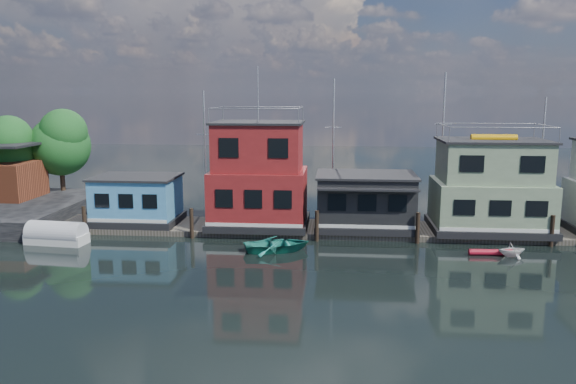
# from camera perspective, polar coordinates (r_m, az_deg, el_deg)

# --- Properties ---
(ground) EXTENTS (160.00, 160.00, 0.00)m
(ground) POSITION_cam_1_polar(r_m,az_deg,el_deg) (31.20, 9.73, -9.52)
(ground) COLOR black
(ground) RESTS_ON ground
(dock) EXTENTS (48.00, 5.00, 0.40)m
(dock) POSITION_cam_1_polar(r_m,az_deg,el_deg) (42.62, 8.47, -3.84)
(dock) COLOR #595147
(dock) RESTS_ON ground
(houseboat_blue) EXTENTS (6.40, 4.90, 3.66)m
(houseboat_blue) POSITION_cam_1_polar(r_m,az_deg,el_deg) (44.82, -15.08, -0.77)
(houseboat_blue) COLOR black
(houseboat_blue) RESTS_ON dock
(houseboat_red) EXTENTS (7.40, 5.90, 11.86)m
(houseboat_red) POSITION_cam_1_polar(r_m,az_deg,el_deg) (42.18, -2.99, 1.52)
(houseboat_red) COLOR black
(houseboat_red) RESTS_ON dock
(houseboat_dark) EXTENTS (7.40, 6.10, 4.06)m
(houseboat_dark) POSITION_cam_1_polar(r_m,az_deg,el_deg) (42.09, 7.87, -0.91)
(houseboat_dark) COLOR black
(houseboat_dark) RESTS_ON dock
(houseboat_green) EXTENTS (8.40, 5.90, 7.03)m
(houseboat_green) POSITION_cam_1_polar(r_m,az_deg,el_deg) (43.31, 19.89, 0.41)
(houseboat_green) COLOR black
(houseboat_green) RESTS_ON dock
(pilings) EXTENTS (42.28, 0.28, 2.20)m
(pilings) POSITION_cam_1_polar(r_m,az_deg,el_deg) (39.67, 8.26, -3.55)
(pilings) COLOR #2D2116
(pilings) RESTS_ON ground
(background_masts) EXTENTS (36.40, 0.16, 12.00)m
(background_masts) POSITION_cam_1_polar(r_m,az_deg,el_deg) (48.11, 13.91, 4.05)
(background_masts) COLOR silver
(background_masts) RESTS_ON ground
(shore) EXTENTS (12.40, 15.72, 8.24)m
(shore) POSITION_cam_1_polar(r_m,az_deg,el_deg) (53.59, -26.55, 1.76)
(shore) COLOR black
(shore) RESTS_ON ground
(tarp_runabout) EXTENTS (4.31, 2.07, 1.69)m
(tarp_runabout) POSITION_cam_1_polar(r_m,az_deg,el_deg) (42.24, -22.46, -4.04)
(tarp_runabout) COLOR silver
(tarp_runabout) RESTS_ON ground
(red_kayak) EXTENTS (2.79, 0.57, 0.41)m
(red_kayak) POSITION_cam_1_polar(r_m,az_deg,el_deg) (38.71, 19.88, -5.78)
(red_kayak) COLOR #B11227
(red_kayak) RESTS_ON ground
(dinghy_white) EXTENTS (2.16, 1.98, 0.96)m
(dinghy_white) POSITION_cam_1_polar(r_m,az_deg,el_deg) (38.83, 21.77, -5.43)
(dinghy_white) COLOR white
(dinghy_white) RESTS_ON ground
(dinghy_teal) EXTENTS (5.13, 4.32, 0.91)m
(dinghy_teal) POSITION_cam_1_polar(r_m,az_deg,el_deg) (37.30, -1.11, -5.35)
(dinghy_teal) COLOR teal
(dinghy_teal) RESTS_ON ground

